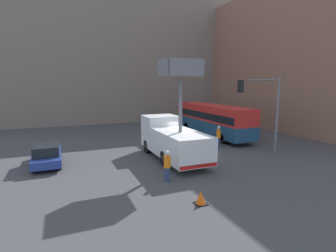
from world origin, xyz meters
TOP-DOWN VIEW (x-y plane):
  - ground_plane at (0.00, 0.00)m, footprint 120.00×120.00m
  - building_backdrop_far at (0.00, 23.64)m, footprint 44.00×10.00m
  - building_backdrop_side at (18.65, 5.81)m, footprint 10.00×28.00m
  - utility_truck at (-1.43, 0.04)m, footprint 2.51×7.25m
  - city_bus at (5.77, 6.31)m, footprint 2.50×11.14m
  - traffic_light_pole at (5.35, -1.42)m, footprint 3.45×3.20m
  - road_worker_near_truck at (-3.42, -3.82)m, footprint 0.38×0.38m
  - road_worker_directing at (3.55, 1.72)m, footprint 0.38×0.38m
  - traffic_cone_near_truck at (-3.11, -6.96)m, footprint 0.55×0.55m
  - parked_car_curbside at (-9.61, 1.90)m, footprint 1.73×4.21m

SIDE VIEW (x-z plane):
  - ground_plane at x=0.00m, z-range 0.00..0.00m
  - traffic_cone_near_truck at x=-3.11m, z-range -0.02..0.61m
  - parked_car_curbside at x=-9.61m, z-range 0.01..1.43m
  - road_worker_near_truck at x=-3.42m, z-range -0.01..1.73m
  - road_worker_directing at x=3.55m, z-range 0.00..1.85m
  - utility_truck at x=-1.43m, z-range -1.84..4.98m
  - city_bus at x=5.77m, z-range 0.26..3.43m
  - traffic_light_pole at x=5.35m, z-range 1.04..6.92m
  - building_backdrop_side at x=18.65m, z-range 0.00..16.40m
  - building_backdrop_far at x=0.00m, z-range 0.00..18.69m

